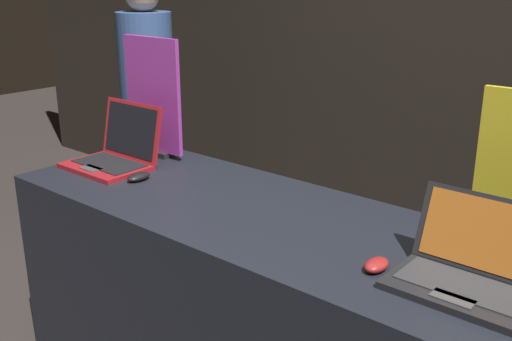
# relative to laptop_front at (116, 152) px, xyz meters

# --- Properties ---
(wall_back) EXTENTS (8.00, 0.05, 2.80)m
(wall_back) POSITION_rel_laptop_front_xyz_m (0.81, 1.71, 0.47)
(wall_back) COLOR black
(wall_back) RESTS_ON ground_plane
(display_counter) EXTENTS (2.06, 0.72, 0.87)m
(display_counter) POSITION_rel_laptop_front_xyz_m (0.81, -0.00, -0.50)
(display_counter) COLOR black
(display_counter) RESTS_ON ground_plane
(laptop_front) EXTENTS (0.36, 0.31, 0.27)m
(laptop_front) POSITION_rel_laptop_front_xyz_m (0.00, 0.00, 0.00)
(laptop_front) COLOR maroon
(laptop_front) RESTS_ON display_counter
(mouse_front) EXTENTS (0.06, 0.11, 0.03)m
(mouse_front) POSITION_rel_laptop_front_xyz_m (0.23, -0.07, -0.05)
(mouse_front) COLOR black
(mouse_front) RESTS_ON display_counter
(promo_stand_front) EXTENTS (0.34, 0.07, 0.54)m
(promo_stand_front) POSITION_rel_laptop_front_xyz_m (-0.00, 0.23, 0.20)
(promo_stand_front) COLOR black
(promo_stand_front) RESTS_ON display_counter
(laptop_back) EXTENTS (0.39, 0.30, 0.23)m
(laptop_back) POSITION_rel_laptop_front_xyz_m (1.60, -0.05, -0.01)
(laptop_back) COLOR black
(laptop_back) RESTS_ON display_counter
(mouse_back) EXTENTS (0.06, 0.10, 0.04)m
(mouse_back) POSITION_rel_laptop_front_xyz_m (1.36, -0.13, -0.04)
(mouse_back) COLOR maroon
(mouse_back) RESTS_ON display_counter
(person_bystander) EXTENTS (0.32, 0.32, 1.67)m
(person_bystander) POSITION_rel_laptop_front_xyz_m (-0.66, 0.74, -0.07)
(person_bystander) COLOR #282833
(person_bystander) RESTS_ON ground_plane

